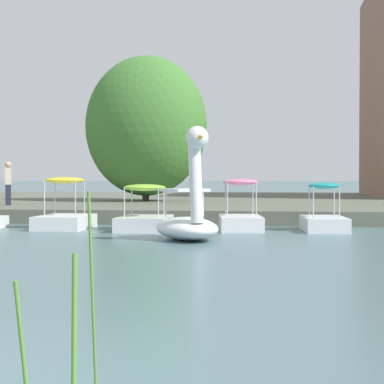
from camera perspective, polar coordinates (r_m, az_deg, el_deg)
The scene contains 8 objects.
shore_bank_far at distance 35.64m, azimuth 3.19°, elevation -0.91°, with size 156.11×27.76×0.49m, color #5B6051.
swan_boat at distance 16.78m, azimuth -0.34°, elevation -2.18°, with size 2.39×2.93×2.84m.
pedal_boat_teal at distance 20.05m, azimuth 11.31°, elevation -2.18°, with size 1.39×2.38×1.45m.
pedal_boat_pink at distance 19.97m, azimuth 4.20°, elevation -1.98°, with size 1.52×2.39×1.56m.
pedal_boat_lime at distance 19.94m, azimuth -4.11°, elevation -2.11°, with size 1.52×2.35×1.39m.
pedal_boat_yellow at distance 20.85m, azimuth -10.91°, elevation -1.93°, with size 1.52×2.32×1.61m.
tree_willow_near_path at distance 31.20m, azimuth -4.02°, elevation 5.69°, with size 7.34×6.81×6.80m.
person_on_path at distance 27.31m, azimuth -15.58°, elevation 0.86°, with size 0.29×0.28×1.74m.
Camera 1 is at (2.82, -4.20, 1.59)m, focal length 61.83 mm.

